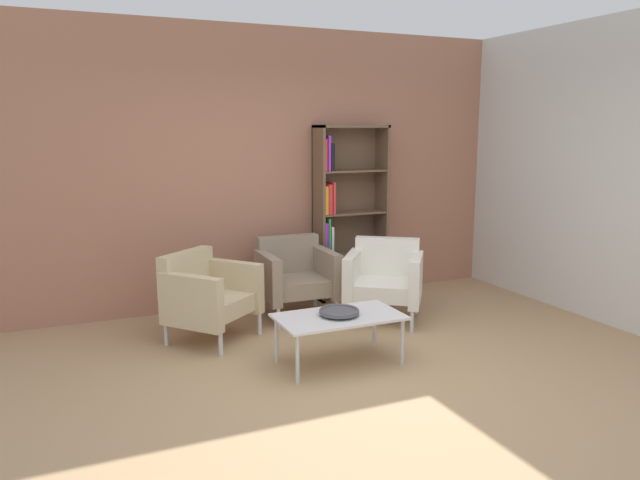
{
  "coord_description": "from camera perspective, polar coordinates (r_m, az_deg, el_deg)",
  "views": [
    {
      "loc": [
        -2.03,
        -3.75,
        1.87
      ],
      "look_at": [
        0.0,
        0.84,
        0.95
      ],
      "focal_mm": 34.45,
      "sensor_mm": 36.0,
      "label": 1
    }
  ],
  "objects": [
    {
      "name": "plaster_right_partition",
      "position": [
        6.56,
        24.55,
        5.78
      ],
      "size": [
        0.12,
        5.2,
        2.9
      ],
      "primitive_type": "cube",
      "color": "silver",
      "rests_on": "ground_plane"
    },
    {
      "name": "ground_plane",
      "position": [
        4.66,
        4.26,
        -13.33
      ],
      "size": [
        8.32,
        8.32,
        0.0
      ],
      "primitive_type": "plane",
      "color": "tan"
    },
    {
      "name": "decorative_bowl",
      "position": [
        4.91,
        1.79,
        -6.63
      ],
      "size": [
        0.32,
        0.32,
        0.05
      ],
      "color": "#4C4C51",
      "rests_on": "coffee_table_low"
    },
    {
      "name": "armchair_spare_guest",
      "position": [
        6.17,
        -2.31,
        -3.27
      ],
      "size": [
        0.74,
        0.68,
        0.78
      ],
      "rotation": [
        0.0,
        0.0,
        -0.03
      ],
      "color": "gray",
      "rests_on": "ground_plane"
    },
    {
      "name": "bookshelf_tall",
      "position": [
        6.75,
        2.21,
        2.37
      ],
      "size": [
        0.8,
        0.3,
        1.9
      ],
      "color": "brown",
      "rests_on": "ground_plane"
    },
    {
      "name": "armchair_corner_red",
      "position": [
        5.56,
        -10.46,
        -4.97
      ],
      "size": [
        0.95,
        0.94,
        0.78
      ],
      "rotation": [
        0.0,
        0.0,
        0.69
      ],
      "color": "#C6B289",
      "rests_on": "ground_plane"
    },
    {
      "name": "brick_back_panel",
      "position": [
        6.55,
        -5.8,
        6.65
      ],
      "size": [
        6.4,
        0.12,
        2.9
      ],
      "primitive_type": "cube",
      "color": "#A87056",
      "rests_on": "ground_plane"
    },
    {
      "name": "coffee_table_low",
      "position": [
        4.93,
        1.78,
        -7.37
      ],
      "size": [
        1.0,
        0.56,
        0.4
      ],
      "color": "silver",
      "rests_on": "ground_plane"
    },
    {
      "name": "armchair_by_bookshelf",
      "position": [
        6.07,
        6.0,
        -3.54
      ],
      "size": [
        0.95,
        0.93,
        0.78
      ],
      "rotation": [
        0.0,
        0.0,
        -0.63
      ],
      "color": "white",
      "rests_on": "ground_plane"
    }
  ]
}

